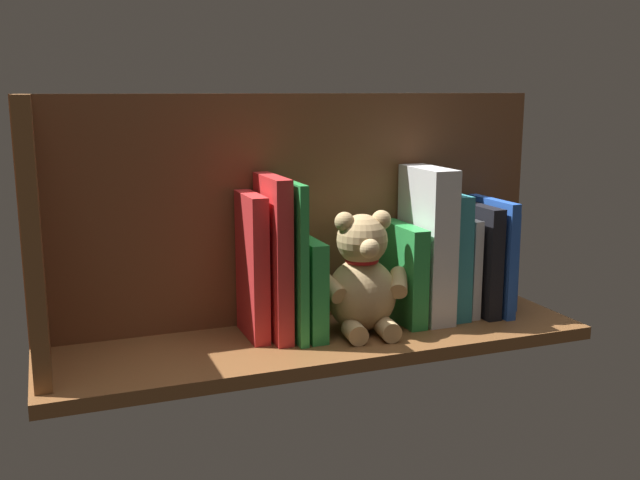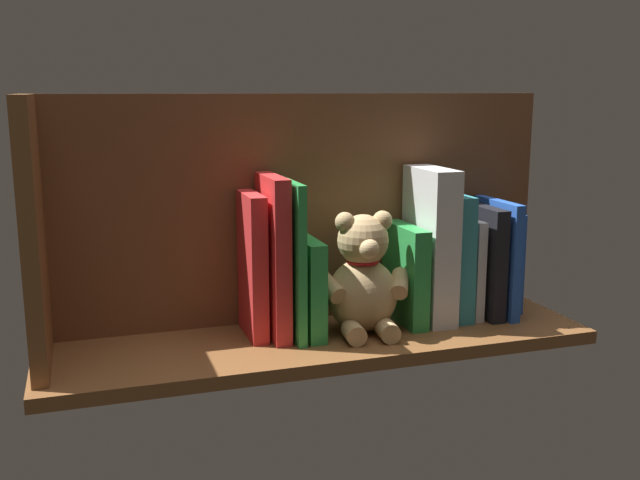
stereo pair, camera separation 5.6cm
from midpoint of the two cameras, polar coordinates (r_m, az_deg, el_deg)
The scene contains 15 objects.
ground_plane at distance 124.52cm, azimuth -1.30°, elevation -7.91°, with size 91.52×25.62×2.20cm, color brown.
shelf_back_panel at distance 129.01cm, azimuth -2.92°, elevation 2.44°, with size 91.52×1.50×39.93cm, color brown.
shelf_side_divider at distance 112.65cm, azimuth -22.83°, elevation 0.19°, with size 2.40×19.62×39.93cm, color brown.
book_0 at distance 141.79cm, azimuth 12.55°, elevation -1.41°, with size 2.73×10.00×18.45cm, color blue.
book_1 at distance 138.14cm, azimuth 12.05°, elevation -1.18°, with size 1.85×14.38×21.04cm, color blue.
book_2 at distance 136.98cm, azimuth 10.95°, elevation -1.44°, with size 2.67×13.75×20.11cm, color black.
book_3 at distance 136.48cm, azimuth 9.73°, elevation -1.91°, with size 1.72×12.07×17.93cm, color silver.
book_4 at distance 134.22cm, azimuth 8.71°, elevation -1.11°, with size 3.04×12.69×22.48cm, color teal.
dictionary_thick_white at distance 130.99cm, azimuth 7.12°, elevation -0.31°, with size 4.91×13.74×27.27cm, color silver.
book_5 at distance 130.10cm, azimuth 5.24°, elevation -2.59°, with size 3.09×13.81×17.37cm, color green.
teddy_bear at distance 123.65cm, azimuth 2.05°, elevation -3.08°, with size 16.77×14.22×20.79cm.
book_6 at distance 123.15cm, azimuth -2.42°, elevation -3.59°, with size 2.87×14.51×16.44cm, color green.
book_7 at distance 121.00cm, azimuth -3.68°, elevation -1.52°, with size 1.44×14.80×26.11cm, color green.
book_8 at distance 120.77cm, azimuth -5.00°, elevation -1.36°, with size 2.70×13.51×26.95cm, color red.
book_9 at distance 121.18cm, azimuth -6.64°, elevation -2.05°, with size 2.69×11.56×24.08cm, color red.
Camera 1 is at (41.72, 109.73, 40.51)cm, focal length 41.07 mm.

